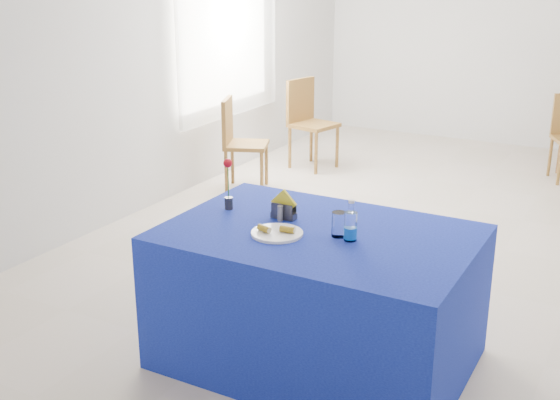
% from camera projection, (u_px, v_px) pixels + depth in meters
% --- Properties ---
extents(floor, '(7.00, 7.00, 0.00)m').
position_uv_depth(floor, '(432.00, 238.00, 5.64)').
color(floor, beige).
rests_on(floor, ground).
extents(room_shell, '(7.00, 7.00, 7.00)m').
position_uv_depth(room_shell, '(449.00, 14.00, 5.08)').
color(room_shell, silver).
rests_on(room_shell, ground).
extents(window_pane, '(0.04, 1.50, 1.60)m').
position_uv_depth(window_pane, '(224.00, 22.00, 6.94)').
color(window_pane, white).
rests_on(window_pane, room_shell).
extents(curtain, '(0.04, 1.75, 1.85)m').
position_uv_depth(curtain, '(230.00, 22.00, 6.90)').
color(curtain, white).
rests_on(curtain, room_shell).
extents(plate, '(0.27, 0.27, 0.01)m').
position_uv_depth(plate, '(277.00, 233.00, 3.62)').
color(plate, white).
rests_on(plate, blue_table).
extents(drinking_glass, '(0.08, 0.08, 0.13)m').
position_uv_depth(drinking_glass, '(339.00, 224.00, 3.58)').
color(drinking_glass, silver).
rests_on(drinking_glass, blue_table).
extents(salt_shaker, '(0.03, 0.03, 0.08)m').
position_uv_depth(salt_shaker, '(277.00, 206.00, 3.92)').
color(salt_shaker, slate).
rests_on(salt_shaker, blue_table).
extents(pepper_shaker, '(0.03, 0.03, 0.08)m').
position_uv_depth(pepper_shaker, '(280.00, 213.00, 3.81)').
color(pepper_shaker, slate).
rests_on(pepper_shaker, blue_table).
extents(blue_table, '(1.60, 1.10, 0.76)m').
position_uv_depth(blue_table, '(318.00, 297.00, 3.79)').
color(blue_table, navy).
rests_on(blue_table, floor).
extents(water_bottle, '(0.07, 0.07, 0.21)m').
position_uv_depth(water_bottle, '(351.00, 227.00, 3.53)').
color(water_bottle, white).
rests_on(water_bottle, blue_table).
extents(napkin_holder, '(0.16, 0.06, 0.17)m').
position_uv_depth(napkin_holder, '(284.00, 210.00, 3.84)').
color(napkin_holder, '#36363B').
rests_on(napkin_holder, blue_table).
extents(rose_vase, '(0.05, 0.05, 0.30)m').
position_uv_depth(rose_vase, '(228.00, 185.00, 3.96)').
color(rose_vase, '#222327').
rests_on(rose_vase, blue_table).
extents(chair_win_a, '(0.52, 0.52, 0.89)m').
position_uv_depth(chair_win_a, '(238.00, 137.00, 6.72)').
color(chair_win_a, olive).
rests_on(chair_win_a, floor).
extents(chair_win_b, '(0.51, 0.51, 0.95)m').
position_uv_depth(chair_win_b, '(308.00, 117.00, 7.49)').
color(chair_win_b, olive).
rests_on(chair_win_b, floor).
extents(banana_pieces, '(0.20, 0.09, 0.03)m').
position_uv_depth(banana_pieces, '(276.00, 229.00, 3.61)').
color(banana_pieces, yellow).
rests_on(banana_pieces, plate).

